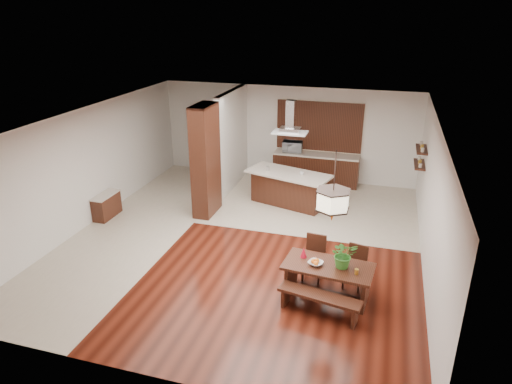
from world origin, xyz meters
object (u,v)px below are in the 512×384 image
(range_hood, at_px, (290,117))
(dining_chair_left, at_px, (313,259))
(dining_table, at_px, (328,274))
(kitchen_island, at_px, (288,188))
(fruit_bowl, at_px, (316,263))
(microwave, at_px, (292,146))
(dining_bench, at_px, (319,304))
(pendant_lantern, at_px, (334,187))
(island_cup, at_px, (302,173))
(foliage_plant, at_px, (344,254))
(dining_chair_right, at_px, (355,268))
(hallway_console, at_px, (107,206))

(range_hood, bearing_deg, dining_chair_left, -69.87)
(dining_table, height_order, kitchen_island, kitchen_island)
(fruit_bowl, bearing_deg, kitchen_island, 109.06)
(range_hood, xyz_separation_m, microwave, (-0.31, 1.88, -1.35))
(dining_table, xyz_separation_m, microwave, (-1.97, 5.96, 0.61))
(dining_bench, xyz_separation_m, range_hood, (-1.60, 4.67, 2.26))
(pendant_lantern, distance_m, island_cup, 4.36)
(kitchen_island, bearing_deg, foliage_plant, -48.66)
(kitchen_island, relative_size, microwave, 4.11)
(fruit_bowl, distance_m, kitchen_island, 4.37)
(dining_table, bearing_deg, dining_bench, -95.50)
(dining_table, relative_size, microwave, 2.86)
(dining_table, relative_size, range_hood, 1.90)
(dining_chair_right, relative_size, pendant_lantern, 0.66)
(dining_table, height_order, microwave, microwave)
(dining_chair_left, bearing_deg, dining_table, -51.30)
(dining_chair_right, relative_size, foliage_plant, 1.65)
(range_hood, bearing_deg, dining_bench, -71.07)
(hallway_console, xyz_separation_m, kitchen_island, (4.35, 2.14, 0.17))
(pendant_lantern, relative_size, microwave, 2.19)
(kitchen_island, xyz_separation_m, microwave, (-0.31, 1.88, 0.63))
(dining_chair_right, distance_m, kitchen_island, 4.19)
(dining_bench, bearing_deg, dining_chair_right, 63.94)
(fruit_bowl, height_order, island_cup, island_cup)
(hallway_console, bearing_deg, kitchen_island, 26.20)
(hallway_console, height_order, dining_table, dining_table)
(range_hood, distance_m, microwave, 2.33)
(dining_chair_left, height_order, fruit_bowl, dining_chair_left)
(dining_bench, height_order, pendant_lantern, pendant_lantern)
(pendant_lantern, bearing_deg, hallway_console, 162.16)
(dining_chair_right, xyz_separation_m, kitchen_island, (-2.11, 3.62, 0.05))
(dining_chair_left, distance_m, microwave, 5.69)
(dining_chair_right, bearing_deg, foliage_plant, -100.36)
(foliage_plant, distance_m, island_cup, 4.25)
(pendant_lantern, xyz_separation_m, foliage_plant, (0.26, 0.01, -1.30))
(hallway_console, relative_size, kitchen_island, 0.36)
(hallway_console, relative_size, microwave, 1.47)
(hallway_console, distance_m, dining_chair_right, 6.64)
(pendant_lantern, height_order, kitchen_island, pendant_lantern)
(kitchen_island, height_order, microwave, microwave)
(foliage_plant, bearing_deg, hallway_console, 162.96)
(hallway_console, relative_size, island_cup, 8.09)
(dining_bench, xyz_separation_m, dining_chair_left, (-0.30, 1.13, 0.25))
(hallway_console, xyz_separation_m, range_hood, (4.35, 2.15, 2.15))
(pendant_lantern, relative_size, range_hood, 1.46)
(dining_chair_left, distance_m, range_hood, 4.27)
(dining_chair_left, height_order, island_cup, island_cup)
(foliage_plant, xyz_separation_m, kitchen_island, (-1.92, 4.07, -0.46))
(dining_bench, distance_m, pendant_lantern, 2.12)
(dining_bench, distance_m, foliage_plant, 1.00)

